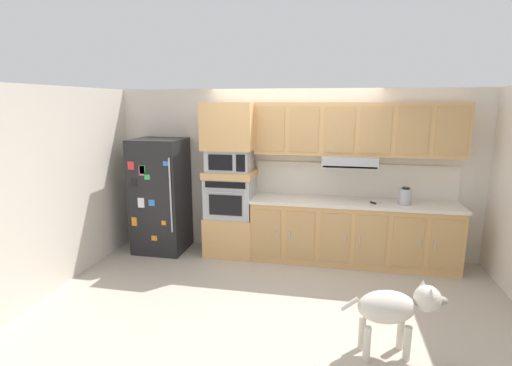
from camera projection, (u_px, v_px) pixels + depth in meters
The scene contains 16 objects.
ground_plane at pixel (283, 278), 5.14m from camera, with size 9.60×9.60×0.00m, color #B2A899.
back_kitchen_wall at pixel (293, 172), 5.94m from camera, with size 6.20×0.12×2.50m, color beige.
side_panel_left at pixel (86, 178), 5.42m from camera, with size 0.12×7.10×2.50m, color beige.
refrigerator at pixel (161, 195), 6.00m from camera, with size 0.76×0.73×1.76m.
oven_base_cabinet at pixel (231, 234), 5.97m from camera, with size 0.74×0.62×0.60m, color tan.
built_in_oven at pixel (231, 196), 5.84m from camera, with size 0.70×0.62×0.60m.
appliance_mid_shelf at pixel (230, 174), 5.77m from camera, with size 0.74×0.62×0.10m, color tan.
microwave at pixel (230, 160), 5.73m from camera, with size 0.64×0.54×0.32m.
appliance_upper_cabinet at pixel (230, 126), 5.63m from camera, with size 0.74×0.62×0.68m, color tan.
lower_cabinet_run at pixel (352, 233), 5.59m from camera, with size 2.88×0.63×0.88m.
countertop_slab at pixel (353, 202), 5.50m from camera, with size 2.92×0.64×0.04m, color silver.
backsplash_panel at pixel (353, 180), 5.72m from camera, with size 2.92×0.02×0.50m, color silver.
upper_cabinet_with_hood at pixel (356, 131), 5.41m from camera, with size 2.88×0.48×0.88m.
screwdriver at pixel (374, 203), 5.35m from camera, with size 0.17×0.17×0.03m.
electric_kettle at pixel (405, 196), 5.29m from camera, with size 0.17×0.17×0.24m.
dog at pixel (395, 308), 3.50m from camera, with size 0.97×0.40×0.70m.
Camera 1 is at (0.59, -4.74, 2.30)m, focal length 27.06 mm.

